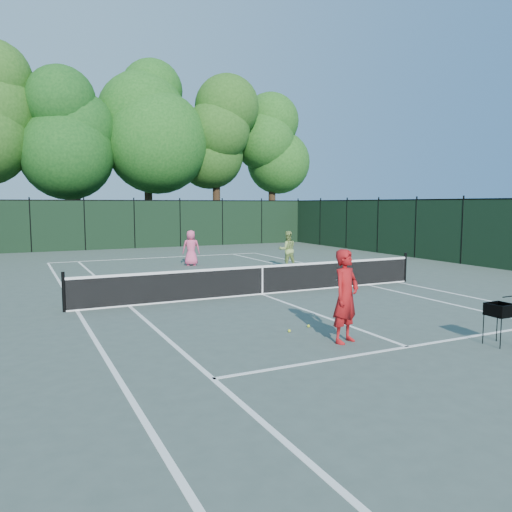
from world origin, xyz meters
name	(u,v)px	position (x,y,z in m)	size (l,w,h in m)	color
ground	(262,294)	(0.00, 0.00, 0.00)	(90.00, 90.00, 0.00)	#414F47
sideline_doubles_left	(77,311)	(-5.49, 0.00, 0.00)	(0.10, 23.77, 0.01)	white
sideline_doubles_right	(398,282)	(5.49, 0.00, 0.00)	(0.10, 23.77, 0.01)	white
sideline_singles_left	(129,306)	(-4.12, 0.00, 0.00)	(0.10, 23.77, 0.01)	white
sideline_singles_right	(368,285)	(4.12, 0.00, 0.00)	(0.10, 23.77, 0.01)	white
baseline_far	(161,258)	(0.00, 11.88, 0.00)	(10.97, 0.10, 0.01)	white
service_line_near	(408,347)	(0.00, -6.40, 0.00)	(8.23, 0.10, 0.01)	white
service_line_far	(195,270)	(0.00, 6.40, 0.00)	(8.23, 0.10, 0.01)	white
center_service_line	(262,294)	(0.00, 0.00, 0.00)	(0.10, 12.80, 0.01)	white
tennis_net	(262,279)	(0.00, 0.00, 0.48)	(11.69, 0.09, 1.06)	black
fence_far	(134,225)	(0.00, 18.00, 1.50)	(24.00, 0.05, 3.00)	black
tree_2	(74,129)	(-3.00, 21.80, 7.73)	(6.00, 6.00, 12.40)	black
tree_3	(147,116)	(2.00, 22.30, 9.01)	(7.00, 7.00, 14.45)	black
tree_4	(216,132)	(7.00, 21.60, 8.14)	(6.20, 6.20, 12.97)	black
tree_5	(272,142)	(12.00, 22.10, 7.71)	(5.80, 5.80, 12.23)	black
coach	(346,296)	(-0.90, -5.56, 0.96)	(0.85, 0.88, 1.91)	#A21215
player_pink	(191,248)	(0.37, 7.99, 0.81)	(0.91, 0.74, 1.62)	#DF4E7A
player_green	(287,250)	(3.87, 5.23, 0.82)	(0.91, 0.77, 1.63)	#8EAC56
ball_hopper	(500,310)	(1.74, -7.08, 0.71)	(0.47, 0.47, 0.85)	black
loose_ball_near_cart	(308,326)	(-0.93, -4.20, 0.03)	(0.07, 0.07, 0.07)	#B0CA29
loose_ball_midcourt	(289,331)	(-1.54, -4.39, 0.03)	(0.07, 0.07, 0.07)	#C3D62B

